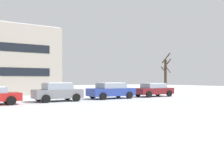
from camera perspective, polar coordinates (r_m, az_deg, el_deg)
The scene contains 6 objects.
ground_plane at distance 12.19m, azimuth -18.98°, elevation -7.45°, with size 120.00×120.00×0.00m, color white.
road_surface at distance 15.19m, azimuth -22.05°, elevation -5.79°, with size 80.00×8.21×0.00m.
parked_car_gray at distance 21.48m, azimuth -11.89°, elevation -1.69°, with size 3.89×2.25×1.54m.
parked_car_blue at distance 23.98m, azimuth -0.21°, elevation -1.42°, with size 4.38×2.29×1.49m.
parked_car_maroon at distance 27.20m, azimuth 9.12°, elevation -1.24°, with size 4.23×2.12×1.39m.
tree_far_left at distance 32.52m, azimuth 11.68°, elevation 1.99°, with size 1.35×1.36×5.11m.
Camera 1 is at (-3.13, -11.65, 1.79)m, focal length 41.67 mm.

